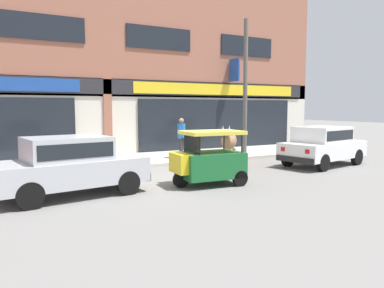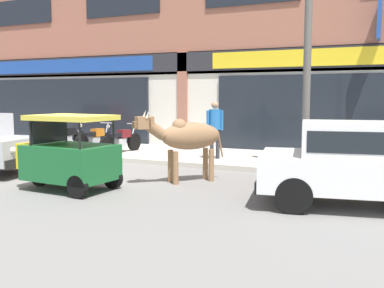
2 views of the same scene
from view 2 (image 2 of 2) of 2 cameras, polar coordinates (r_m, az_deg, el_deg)
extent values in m
plane|color=slate|center=(11.02, -14.43, -3.98)|extent=(90.00, 90.00, 0.00)
cube|color=#B7AFA3|center=(14.27, -4.29, -1.21)|extent=(19.00, 3.57, 0.14)
cube|color=silver|center=(15.98, -0.73, 5.46)|extent=(23.00, 0.55, 3.40)
cube|color=#28282D|center=(15.74, -1.24, 10.37)|extent=(22.08, 0.08, 0.64)
cube|color=black|center=(18.94, -17.11, 4.25)|extent=(8.74, 0.10, 2.40)
cube|color=#1E479E|center=(18.95, -17.32, 9.39)|extent=(9.20, 0.05, 0.52)
cube|color=#9E604C|center=(15.72, -1.20, 5.45)|extent=(0.36, 0.12, 3.40)
cube|color=black|center=(14.15, 20.21, 3.56)|extent=(8.74, 0.10, 2.40)
cube|color=yellow|center=(14.17, 20.47, 10.44)|extent=(9.20, 0.05, 0.52)
cube|color=black|center=(20.32, -20.89, 15.37)|extent=(3.13, 0.06, 1.00)
cube|color=black|center=(17.25, -8.91, 17.41)|extent=(3.13, 0.06, 1.00)
cube|color=#1E479E|center=(13.87, 22.71, 14.41)|extent=(0.08, 0.80, 1.10)
ellipsoid|color=#936B47|center=(9.87, -0.13, 1.03)|extent=(1.29, 1.41, 0.60)
sphere|color=#936B47|center=(9.74, -1.61, 2.28)|extent=(0.32, 0.32, 0.32)
cylinder|color=#936B47|center=(9.65, -2.08, -3.05)|extent=(0.12, 0.12, 0.72)
cylinder|color=#936B47|center=(9.91, -2.75, -2.81)|extent=(0.12, 0.12, 0.72)
cylinder|color=#936B47|center=(10.02, 2.47, -2.70)|extent=(0.12, 0.12, 0.72)
cylinder|color=#936B47|center=(10.27, 1.71, -2.48)|extent=(0.12, 0.12, 0.72)
cylinder|color=#936B47|center=(9.53, -4.57, 1.73)|extent=(0.48, 0.51, 0.43)
cube|color=#936B47|center=(9.43, -6.06, 2.70)|extent=(0.40, 0.42, 0.26)
cube|color=brown|center=(9.37, -7.09, 2.42)|extent=(0.21, 0.21, 0.14)
cone|color=beige|center=(9.34, -5.63, 3.77)|extent=(0.12, 0.12, 0.19)
cone|color=beige|center=(9.53, -6.05, 3.82)|extent=(0.12, 0.12, 0.19)
cube|color=#936B47|center=(9.31, -5.26, 3.03)|extent=(0.13, 0.12, 0.10)
cube|color=#936B47|center=(9.61, -5.93, 3.12)|extent=(0.13, 0.12, 0.10)
cylinder|color=#936B47|center=(10.24, 3.61, -0.04)|extent=(0.13, 0.15, 0.60)
cylinder|color=black|center=(12.20, -20.44, -1.77)|extent=(0.62, 0.26, 0.60)
cube|color=black|center=(11.27, -20.33, -1.99)|extent=(0.33, 1.52, 0.20)
sphere|color=silver|center=(11.60, -18.83, -0.22)|extent=(0.14, 0.14, 0.14)
sphere|color=silver|center=(10.84, -21.79, -0.76)|extent=(0.14, 0.14, 0.14)
cylinder|color=black|center=(8.90, 13.07, -4.39)|extent=(0.62, 0.29, 0.60)
cylinder|color=black|center=(7.49, 12.83, -6.39)|extent=(0.62, 0.29, 0.60)
cube|color=white|center=(8.20, 21.08, -3.42)|extent=(3.73, 2.22, 0.60)
cube|color=white|center=(8.12, 20.54, 0.63)|extent=(2.13, 1.77, 0.56)
cube|color=black|center=(8.12, 20.54, 0.63)|extent=(1.99, 1.76, 0.35)
cube|color=black|center=(8.21, 8.91, -4.63)|extent=(0.40, 1.52, 0.20)
cube|color=red|center=(8.65, 9.09, -1.93)|extent=(0.06, 0.16, 0.14)
cube|color=red|center=(7.67, 8.42, -2.96)|extent=(0.06, 0.16, 0.14)
cylinder|color=black|center=(10.08, -18.82, -3.79)|extent=(0.45, 0.15, 0.44)
cylinder|color=black|center=(8.64, -14.33, -5.29)|extent=(0.45, 0.15, 0.44)
cylinder|color=black|center=(9.41, -10.02, -4.25)|extent=(0.45, 0.15, 0.44)
cube|color=#19602D|center=(9.39, -15.15, -2.23)|extent=(1.78, 1.27, 0.70)
cube|color=yellow|center=(10.02, -18.91, -1.25)|extent=(0.41, 0.89, 0.52)
cylinder|color=black|center=(9.39, -19.87, 1.46)|extent=(0.04, 0.04, 0.55)
cylinder|color=black|center=(10.07, -15.69, 1.90)|extent=(0.04, 0.04, 0.55)
cylinder|color=black|center=(8.48, -14.09, 1.17)|extent=(0.04, 0.04, 0.55)
cylinder|color=black|center=(9.23, -9.95, 1.66)|extent=(0.04, 0.04, 0.55)
cube|color=#DBCC42|center=(9.27, -15.09, 3.26)|extent=(1.68, 1.20, 0.10)
cube|color=black|center=(9.73, -17.71, 1.66)|extent=(0.09, 0.93, 0.50)
cylinder|color=black|center=(15.76, -14.03, 0.61)|extent=(0.14, 0.57, 0.56)
cylinder|color=black|center=(14.86, -17.28, 0.19)|extent=(0.14, 0.57, 0.56)
cube|color=#B2B5BA|center=(15.29, -15.66, 0.55)|extent=(0.22, 0.33, 0.24)
cube|color=black|center=(15.38, -15.28, 1.56)|extent=(0.26, 0.41, 0.24)
cube|color=black|center=(15.09, -16.32, 1.37)|extent=(0.25, 0.53, 0.12)
cylinder|color=#B2B5BA|center=(15.69, -14.21, 1.68)|extent=(0.06, 0.27, 0.59)
cylinder|color=#B2B5BA|center=(15.70, -14.14, 2.71)|extent=(0.52, 0.06, 0.03)
sphere|color=silver|center=(15.75, -13.98, 2.29)|extent=(0.12, 0.12, 0.12)
cylinder|color=#B2B5BA|center=(15.12, -16.90, 0.14)|extent=(0.09, 0.48, 0.06)
cylinder|color=black|center=(15.12, -10.67, 0.46)|extent=(0.14, 0.57, 0.56)
cylinder|color=black|center=(14.19, -13.88, 0.01)|extent=(0.14, 0.57, 0.56)
cube|color=#B2B5BA|center=(14.63, -12.28, 0.39)|extent=(0.22, 0.33, 0.24)
cube|color=orange|center=(14.73, -11.90, 1.45)|extent=(0.27, 0.42, 0.24)
cube|color=black|center=(14.43, -12.93, 1.25)|extent=(0.26, 0.53, 0.12)
cylinder|color=#B2B5BA|center=(15.05, -10.84, 1.58)|extent=(0.06, 0.27, 0.59)
cylinder|color=#B2B5BA|center=(15.06, -10.76, 2.65)|extent=(0.52, 0.07, 0.03)
sphere|color=silver|center=(15.11, -10.61, 2.21)|extent=(0.12, 0.12, 0.12)
cylinder|color=#B2B5BA|center=(14.44, -13.54, -0.03)|extent=(0.09, 0.48, 0.06)
cylinder|color=black|center=(14.53, -7.36, 0.29)|extent=(0.18, 0.57, 0.56)
cylinder|color=black|center=(13.61, -10.76, -0.17)|extent=(0.18, 0.57, 0.56)
cube|color=#B2B5BA|center=(14.05, -9.06, 0.22)|extent=(0.24, 0.35, 0.24)
cube|color=maroon|center=(14.14, -8.65, 1.32)|extent=(0.29, 0.43, 0.24)
cube|color=black|center=(13.85, -9.74, 1.12)|extent=(0.29, 0.55, 0.12)
cylinder|color=#B2B5BA|center=(14.46, -7.53, 1.45)|extent=(0.08, 0.27, 0.59)
cylinder|color=#B2B5BA|center=(14.47, -7.44, 2.56)|extent=(0.52, 0.11, 0.03)
sphere|color=silver|center=(14.52, -7.28, 2.11)|extent=(0.12, 0.12, 0.12)
cylinder|color=#B2B5BA|center=(13.87, -10.39, -0.22)|extent=(0.13, 0.48, 0.06)
cylinder|color=#2D2D33|center=(12.57, 3.29, 0.00)|extent=(0.11, 0.11, 0.82)
cylinder|color=#2D2D33|center=(12.50, 2.52, -0.03)|extent=(0.11, 0.11, 0.82)
cylinder|color=#236BB7|center=(12.48, 2.93, 3.13)|extent=(0.32, 0.32, 0.56)
cylinder|color=#236BB7|center=(12.56, 3.81, 3.02)|extent=(0.08, 0.08, 0.56)
cylinder|color=#236BB7|center=(12.40, 2.02, 2.99)|extent=(0.08, 0.08, 0.56)
sphere|color=tan|center=(12.46, 2.94, 4.97)|extent=(0.20, 0.20, 0.20)
cylinder|color=#595651|center=(11.11, 14.46, 11.35)|extent=(0.18, 0.18, 5.61)
camera|label=1|loc=(11.51, -74.10, 2.94)|focal=35.00mm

